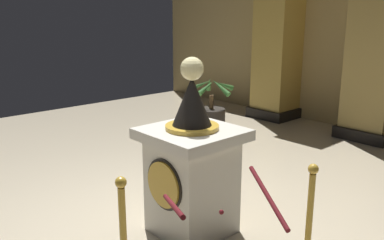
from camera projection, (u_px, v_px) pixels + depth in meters
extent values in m
plane|color=beige|center=(170.00, 220.00, 4.30)|extent=(11.50, 11.50, 0.00)
cube|color=silver|center=(192.00, 186.00, 3.99)|extent=(0.67, 0.67, 0.95)
cube|color=silver|center=(192.00, 134.00, 3.86)|extent=(0.84, 0.84, 0.10)
cylinder|color=gold|center=(163.00, 185.00, 3.73)|extent=(0.44, 0.03, 0.44)
cylinder|color=black|center=(164.00, 185.00, 3.74)|extent=(0.49, 0.01, 0.49)
cylinder|color=gold|center=(192.00, 127.00, 3.84)|extent=(0.50, 0.50, 0.04)
cone|color=black|center=(192.00, 101.00, 3.78)|extent=(0.37, 0.37, 0.46)
cylinder|color=gold|center=(192.00, 78.00, 3.72)|extent=(0.03, 0.03, 0.05)
sphere|color=beige|center=(192.00, 69.00, 3.70)|extent=(0.22, 0.22, 0.22)
sphere|color=gold|center=(121.00, 182.00, 2.76)|extent=(0.08, 0.08, 0.08)
cylinder|color=gold|center=(308.00, 230.00, 3.19)|extent=(0.05, 0.05, 0.93)
sphere|color=gold|center=(313.00, 169.00, 3.07)|extent=(0.08, 0.08, 0.08)
cylinder|color=#591419|center=(173.00, 206.00, 2.88)|extent=(0.64, 0.38, 0.21)
cylinder|color=#591419|center=(268.00, 196.00, 3.04)|extent=(0.64, 0.38, 0.21)
sphere|color=#591419|center=(221.00, 212.00, 2.98)|extent=(0.04, 0.04, 0.04)
cube|color=black|center=(275.00, 112.00, 8.63)|extent=(0.87, 0.87, 0.20)
cube|color=gold|center=(280.00, 19.00, 8.16)|extent=(0.75, 0.75, 4.00)
cube|color=black|center=(369.00, 132.00, 7.18)|extent=(0.90, 0.90, 0.20)
cube|color=tan|center=(381.00, 20.00, 6.71)|extent=(0.78, 0.78, 4.00)
cylinder|color=#2D2823|center=(211.00, 119.00, 7.67)|extent=(0.52, 0.52, 0.39)
cylinder|color=brown|center=(211.00, 102.00, 7.59)|extent=(0.08, 0.08, 0.26)
cone|color=#387533|center=(221.00, 87.00, 7.36)|extent=(0.44, 0.11, 0.30)
cone|color=#387533|center=(223.00, 85.00, 7.59)|extent=(0.21, 0.45, 0.28)
cone|color=#387533|center=(209.00, 84.00, 7.73)|extent=(0.39, 0.32, 0.37)
cone|color=#387533|center=(200.00, 85.00, 7.56)|extent=(0.39, 0.38, 0.30)
cone|color=#387533|center=(206.00, 88.00, 7.33)|extent=(0.20, 0.45, 0.29)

